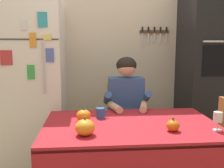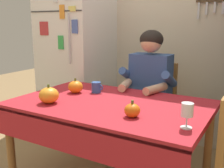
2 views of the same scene
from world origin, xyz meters
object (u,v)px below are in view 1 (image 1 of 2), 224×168
at_px(wall_oven, 208,72).
at_px(seated_person, 127,106).
at_px(coffee_mug, 101,113).
at_px(pumpkin_medium, 84,116).
at_px(refrigerator, 33,88).
at_px(pumpkin_small, 85,127).
at_px(chair_behind_person, 124,122).
at_px(dining_table, 131,134).
at_px(pumpkin_large, 173,126).
at_px(wine_glass, 218,118).

relative_size(wall_oven, seated_person, 1.69).
height_order(coffee_mug, pumpkin_medium, pumpkin_medium).
height_order(refrigerator, pumpkin_small, refrigerator).
distance_m(refrigerator, chair_behind_person, 1.08).
xyz_separation_m(dining_table, pumpkin_small, (-0.37, -0.22, 0.14)).
xyz_separation_m(seated_person, pumpkin_large, (0.23, -0.79, 0.05)).
height_order(dining_table, pumpkin_small, pumpkin_small).
height_order(refrigerator, pumpkin_large, refrigerator).
height_order(wall_oven, chair_behind_person, wall_oven).
xyz_separation_m(pumpkin_large, pumpkin_medium, (-0.66, 0.30, 0.01)).
xyz_separation_m(chair_behind_person, pumpkin_medium, (-0.43, -0.68, 0.28)).
bearing_deg(coffee_mug, seated_person, 54.30).
bearing_deg(dining_table, seated_person, 85.24).
xyz_separation_m(refrigerator, chair_behind_person, (1.00, -0.09, -0.39)).
relative_size(seated_person, pumpkin_small, 8.73).
distance_m(chair_behind_person, seated_person, 0.29).
xyz_separation_m(wine_glass, pumpkin_medium, (-1.00, 0.31, -0.05)).
xyz_separation_m(refrigerator, dining_table, (0.95, -0.88, -0.24)).
relative_size(wine_glass, pumpkin_small, 1.00).
xyz_separation_m(wine_glass, pumpkin_large, (-0.33, 0.01, -0.05)).
bearing_deg(pumpkin_large, dining_table, 146.00).
xyz_separation_m(coffee_mug, pumpkin_small, (-0.13, -0.42, 0.01)).
distance_m(wine_glass, pumpkin_medium, 1.05).
bearing_deg(chair_behind_person, wall_oven, 7.42).
bearing_deg(dining_table, refrigerator, 137.09).
distance_m(refrigerator, seated_person, 1.05).
height_order(wall_oven, coffee_mug, wall_oven).
bearing_deg(pumpkin_medium, coffee_mug, 32.38).
bearing_deg(pumpkin_large, coffee_mug, 142.86).
relative_size(dining_table, chair_behind_person, 1.51).
distance_m(wine_glass, pumpkin_small, 0.98).
height_order(refrigerator, chair_behind_person, refrigerator).
xyz_separation_m(dining_table, chair_behind_person, (0.05, 0.79, -0.14)).
bearing_deg(chair_behind_person, pumpkin_large, -76.80).
height_order(chair_behind_person, seated_person, seated_person).
xyz_separation_m(dining_table, coffee_mug, (-0.24, 0.20, 0.13)).
bearing_deg(pumpkin_small, pumpkin_medium, 92.93).
distance_m(chair_behind_person, wine_glass, 1.19).
height_order(dining_table, coffee_mug, coffee_mug).
height_order(pumpkin_large, pumpkin_small, pumpkin_small).
bearing_deg(pumpkin_large, wall_oven, 55.32).
xyz_separation_m(refrigerator, pumpkin_large, (1.23, -1.07, -0.12)).
xyz_separation_m(seated_person, pumpkin_small, (-0.42, -0.82, 0.06)).
height_order(seated_person, pumpkin_small, seated_person).
distance_m(dining_table, chair_behind_person, 0.81).
distance_m(chair_behind_person, pumpkin_small, 1.13).
distance_m(pumpkin_large, pumpkin_small, 0.65).
height_order(coffee_mug, pumpkin_small, pumpkin_small).
bearing_deg(pumpkin_medium, wall_oven, 29.53).
height_order(dining_table, chair_behind_person, chair_behind_person).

